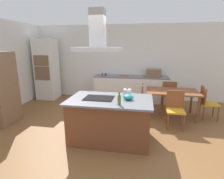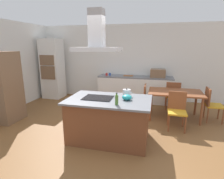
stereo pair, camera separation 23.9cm
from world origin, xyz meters
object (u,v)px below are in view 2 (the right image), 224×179
(mixing_bowl, at_px, (127,97))
(chair_at_right_end, at_px, (211,103))
(wall_oven_stack, at_px, (53,69))
(chair_at_left_end, at_px, (141,98))
(olive_oil_bottle, at_px, (117,100))
(coffee_mug_red, at_px, (107,74))
(cutting_board, at_px, (128,76))
(coffee_mug_blue, at_px, (110,74))
(chair_facing_back_wall, at_px, (173,94))
(dining_table, at_px, (175,94))
(cooktop, at_px, (98,98))
(refrigerator, at_px, (1,87))
(range_hood, at_px, (97,38))
(chair_facing_island, at_px, (177,108))
(countertop_microwave, at_px, (158,73))
(tea_kettle, at_px, (127,93))

(mixing_bowl, bearing_deg, chair_at_right_end, 38.15)
(wall_oven_stack, bearing_deg, chair_at_left_end, -17.29)
(olive_oil_bottle, relative_size, coffee_mug_red, 2.53)
(cutting_board, relative_size, chair_at_right_end, 0.38)
(coffee_mug_blue, distance_m, chair_facing_back_wall, 2.30)
(dining_table, height_order, chair_facing_back_wall, chair_facing_back_wall)
(cooktop, distance_m, coffee_mug_blue, 2.92)
(coffee_mug_blue, xyz_separation_m, refrigerator, (-2.25, -2.56, -0.03))
(refrigerator, height_order, chair_at_right_end, refrigerator)
(chair_at_left_end, distance_m, range_hood, 2.37)
(cooktop, relative_size, chair_facing_back_wall, 0.67)
(mixing_bowl, bearing_deg, cooktop, -178.19)
(cooktop, relative_size, chair_facing_island, 0.67)
(chair_at_left_end, bearing_deg, coffee_mug_red, 137.43)
(countertop_microwave, relative_size, refrigerator, 0.27)
(dining_table, bearing_deg, coffee_mug_red, 151.24)
(cooktop, bearing_deg, chair_at_left_end, 64.31)
(mixing_bowl, bearing_deg, tea_kettle, 100.04)
(chair_facing_back_wall, bearing_deg, countertop_microwave, 126.82)
(countertop_microwave, xyz_separation_m, chair_facing_back_wall, (0.48, -0.63, -0.53))
(cooktop, xyz_separation_m, coffee_mug_red, (-0.60, 2.83, 0.04))
(olive_oil_bottle, xyz_separation_m, mixing_bowl, (0.13, 0.35, -0.04))
(refrigerator, xyz_separation_m, range_hood, (2.75, -0.32, 1.19))
(countertop_microwave, relative_size, chair_at_right_end, 0.56)
(tea_kettle, xyz_separation_m, dining_table, (1.12, 1.29, -0.31))
(dining_table, relative_size, chair_facing_island, 1.57)
(wall_oven_stack, bearing_deg, chair_facing_back_wall, -5.28)
(tea_kettle, bearing_deg, range_hood, -152.19)
(wall_oven_stack, distance_m, chair_at_right_end, 5.40)
(refrigerator, bearing_deg, range_hood, -6.63)
(dining_table, bearing_deg, tea_kettle, -131.04)
(coffee_mug_blue, height_order, chair_facing_back_wall, coffee_mug_blue)
(countertop_microwave, height_order, range_hood, range_hood)
(tea_kettle, distance_m, coffee_mug_red, 2.79)
(olive_oil_bottle, distance_m, coffee_mug_blue, 3.35)
(chair_facing_back_wall, bearing_deg, dining_table, -90.00)
(olive_oil_bottle, distance_m, chair_at_right_end, 2.90)
(coffee_mug_red, bearing_deg, countertop_microwave, 1.63)
(cooktop, height_order, countertop_microwave, countertop_microwave)
(chair_at_left_end, distance_m, chair_facing_island, 1.13)
(mixing_bowl, distance_m, coffee_mug_blue, 3.06)
(refrigerator, xyz_separation_m, chair_at_left_end, (3.51, 1.26, -0.40))
(cooktop, xyz_separation_m, cutting_board, (0.17, 2.93, 0.00))
(mixing_bowl, bearing_deg, dining_table, 55.52)
(cutting_board, bearing_deg, chair_at_left_end, -66.55)
(coffee_mug_blue, xyz_separation_m, range_hood, (0.49, -2.88, 1.16))
(wall_oven_stack, height_order, dining_table, wall_oven_stack)
(wall_oven_stack, bearing_deg, olive_oil_bottle, -43.55)
(cooktop, distance_m, wall_oven_stack, 3.76)
(range_hood, bearing_deg, olive_oil_bottle, -35.44)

